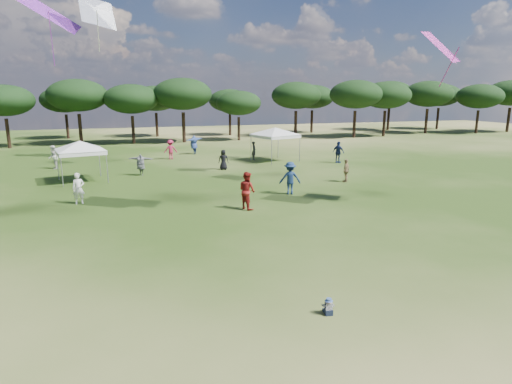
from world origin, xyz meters
TOP-DOWN VIEW (x-y plane):
  - ground at (0.00, 0.00)m, footprint 140.00×140.00m
  - tree_line at (2.39, 47.41)m, footprint 108.78×17.63m
  - tent_left at (-6.73, 22.58)m, footprint 5.73×5.73m
  - tent_right at (8.54, 26.96)m, footprint 6.15×6.15m
  - toddler at (0.65, 1.63)m, footprint 0.33×0.36m
  - festival_crowd at (-1.96, 23.21)m, footprint 30.28×22.51m

SIDE VIEW (x-z plane):
  - ground at x=0.00m, z-range 0.00..0.00m
  - toddler at x=0.65m, z-range -0.02..0.43m
  - festival_crowd at x=-1.96m, z-range -0.08..1.83m
  - tent_left at x=-6.73m, z-range 1.07..4.07m
  - tent_right at x=8.54m, z-range 1.17..4.37m
  - tree_line at x=2.39m, z-range 1.54..9.31m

